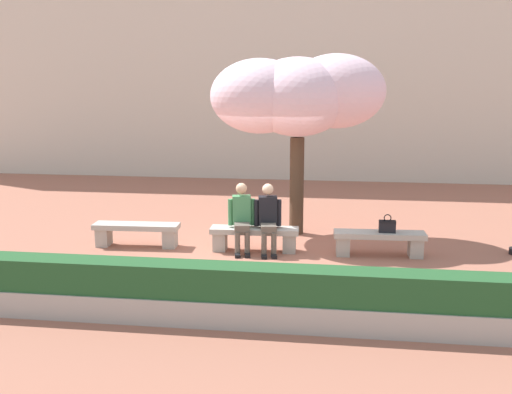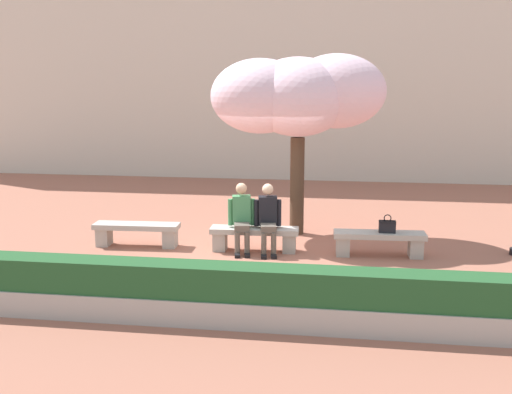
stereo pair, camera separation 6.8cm
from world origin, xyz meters
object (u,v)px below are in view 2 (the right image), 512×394
(stone_bench_west_end, at_px, (137,231))
(cherry_tree_main, at_px, (295,96))
(person_seated_right, at_px, (268,216))
(handbag, at_px, (387,226))
(person_seated_left, at_px, (242,215))
(stone_bench_center, at_px, (379,240))
(stone_bench_near_west, at_px, (254,236))

(stone_bench_west_end, bearing_deg, cherry_tree_main, 26.03)
(person_seated_right, xyz_separation_m, handbag, (2.18, 0.04, -0.12))
(person_seated_left, relative_size, person_seated_right, 1.00)
(handbag, bearing_deg, stone_bench_west_end, 179.87)
(stone_bench_center, bearing_deg, person_seated_right, -178.53)
(stone_bench_west_end, relative_size, cherry_tree_main, 0.45)
(handbag, xyz_separation_m, cherry_tree_main, (-1.82, 1.44, 2.28))
(stone_bench_west_end, xyz_separation_m, person_seated_right, (2.57, -0.05, 0.40))
(stone_bench_west_end, height_order, cherry_tree_main, cherry_tree_main)
(person_seated_right, bearing_deg, stone_bench_center, 1.47)
(stone_bench_center, xyz_separation_m, cherry_tree_main, (-1.69, 1.43, 2.56))
(cherry_tree_main, bearing_deg, person_seated_right, -103.66)
(stone_bench_near_west, xyz_separation_m, handbag, (2.44, -0.01, 0.28))
(stone_bench_center, xyz_separation_m, handbag, (0.13, -0.01, 0.28))
(stone_bench_west_end, relative_size, person_seated_left, 1.30)
(stone_bench_west_end, xyz_separation_m, cherry_tree_main, (2.93, 1.43, 2.56))
(stone_bench_center, distance_m, person_seated_left, 2.58)
(person_seated_left, xyz_separation_m, person_seated_right, (0.50, -0.00, 0.00))
(stone_bench_center, xyz_separation_m, person_seated_right, (-2.05, -0.05, 0.40))
(person_seated_right, bearing_deg, person_seated_left, 179.97)
(stone_bench_west_end, height_order, person_seated_right, person_seated_right)
(person_seated_right, height_order, cherry_tree_main, cherry_tree_main)
(stone_bench_near_west, xyz_separation_m, person_seated_right, (0.26, -0.05, 0.40))
(stone_bench_near_west, relative_size, cherry_tree_main, 0.45)
(stone_bench_near_west, bearing_deg, cherry_tree_main, 66.51)
(stone_bench_near_west, bearing_deg, stone_bench_west_end, 180.00)
(cherry_tree_main, bearing_deg, stone_bench_west_end, -153.97)
(stone_bench_center, height_order, handbag, handbag)
(stone_bench_center, bearing_deg, stone_bench_west_end, 180.00)
(stone_bench_west_end, bearing_deg, stone_bench_center, 0.00)
(stone_bench_near_west, height_order, handbag, handbag)
(person_seated_right, bearing_deg, cherry_tree_main, 76.34)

